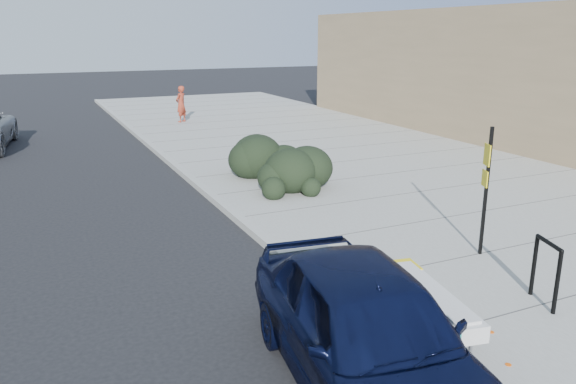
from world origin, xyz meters
The scene contains 9 objects.
ground centered at (0.00, 0.00, 0.00)m, with size 120.00×120.00×0.00m, color black.
sidewalk_near centered at (5.60, 5.00, 0.07)m, with size 11.20×50.00×0.15m, color gray.
curb_near centered at (0.00, 5.00, 0.08)m, with size 0.22×50.00×0.17m, color #9E9E99.
bench centered at (0.60, -1.90, 0.67)m, with size 0.85×2.22×0.66m.
bike_rack centered at (2.75, -1.97, 0.77)m, with size 0.27×0.68×1.03m.
sign_post centered at (3.35, 0.01, 1.54)m, with size 0.15×0.26×2.44m.
hedge centered at (2.10, 6.58, 0.81)m, with size 1.76×3.52×1.32m, color black.
sedan_navy centered at (-0.80, -2.49, 0.80)m, with size 1.89×4.70×1.60m, color black.
pedestrian centered at (2.49, 18.57, 0.99)m, with size 0.61×0.40×1.69m, color maroon.
Camera 1 is at (-4.17, -7.45, 4.19)m, focal length 35.00 mm.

